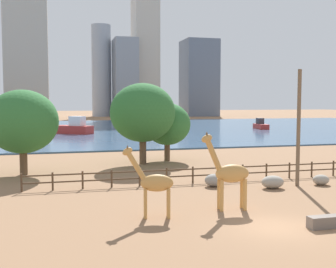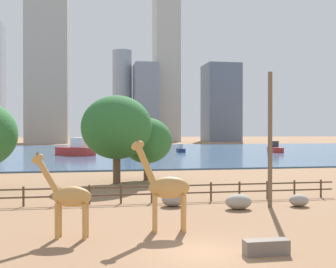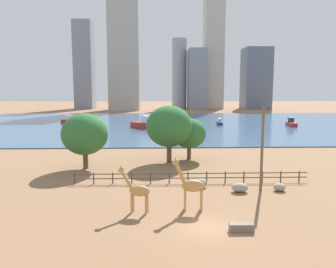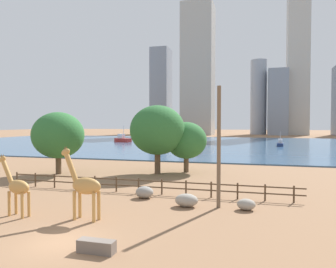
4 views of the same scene
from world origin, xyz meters
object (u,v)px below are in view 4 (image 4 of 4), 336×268
at_px(utility_pole, 219,147).
at_px(boulder_by_pole, 187,200).
at_px(boulder_near_fence, 145,192).
at_px(feeding_trough, 96,246).
at_px(tree_left_large, 58,135).
at_px(boulder_small, 246,204).
at_px(giraffe_tall, 17,187).
at_px(tree_center_broad, 157,130).
at_px(boat_ferry, 188,142).
at_px(tree_right_tall, 186,141).
at_px(boat_tug, 280,144).
at_px(giraffe_companion, 84,185).
at_px(boat_barge, 123,139).

bearing_deg(utility_pole, boulder_by_pole, -170.59).
distance_m(boulder_near_fence, feeding_trough, 11.19).
bearing_deg(tree_left_large, boulder_near_fence, -32.41).
bearing_deg(tree_left_large, utility_pole, -27.02).
bearing_deg(utility_pole, boulder_small, -4.08).
relative_size(utility_pole, boulder_small, 6.86).
height_order(giraffe_tall, tree_center_broad, tree_center_broad).
distance_m(boulder_by_pole, boat_ferry, 56.38).
relative_size(feeding_trough, tree_right_tall, 0.29).
bearing_deg(boulder_small, giraffe_tall, -158.78).
bearing_deg(boulder_by_pole, boulder_small, 3.22).
bearing_deg(boat_tug, boat_ferry, -64.70).
bearing_deg(boulder_small, giraffe_companion, -152.35).
bearing_deg(tree_right_tall, boulder_near_fence, -90.70).
distance_m(giraffe_companion, boulder_small, 11.05).
distance_m(giraffe_companion, boat_ferry, 60.28).
xyz_separation_m(tree_center_broad, tree_right_tall, (3.07, 1.99, -1.29)).
height_order(giraffe_companion, feeding_trough, giraffe_companion).
height_order(tree_left_large, tree_right_tall, tree_left_large).
xyz_separation_m(utility_pole, boat_tug, (7.59, 63.13, -3.52)).
relative_size(boulder_near_fence, boulder_by_pole, 0.87).
distance_m(utility_pole, boat_ferry, 56.61).
height_order(utility_pole, feeding_trough, utility_pole).
distance_m(tree_left_large, tree_right_tall, 15.32).
height_order(boulder_near_fence, boulder_small, boulder_near_fence).
height_order(giraffe_tall, tree_left_large, tree_left_large).
relative_size(giraffe_companion, boat_barge, 0.78).
xyz_separation_m(utility_pole, boat_barge, (-37.85, 69.01, -3.30)).
bearing_deg(tree_left_large, tree_center_broad, 17.57).
bearing_deg(feeding_trough, boulder_near_fence, 98.41).
distance_m(boulder_by_pole, boat_barge, 77.98).
bearing_deg(giraffe_tall, boat_tug, -94.05).
xyz_separation_m(feeding_trough, boat_barge, (-33.38, 78.72, 0.74)).
relative_size(giraffe_companion, boat_ferry, 0.61).
bearing_deg(giraffe_tall, boulder_near_fence, -119.44).
distance_m(boulder_near_fence, tree_left_large, 17.19).
distance_m(giraffe_companion, boulder_near_fence, 6.96).
bearing_deg(boat_ferry, feeding_trough, 137.99).
height_order(giraffe_companion, utility_pole, utility_pole).
bearing_deg(giraffe_tall, tree_right_tall, -94.49).
relative_size(giraffe_tall, utility_pole, 0.46).
bearing_deg(giraffe_companion, boat_ferry, -79.17).
distance_m(feeding_trough, boat_tug, 73.84).
bearing_deg(tree_center_broad, giraffe_companion, -86.18).
distance_m(giraffe_companion, utility_pole, 9.57).
bearing_deg(giraffe_companion, boulder_near_fence, -99.13).
distance_m(feeding_trough, tree_left_large, 25.81).
xyz_separation_m(giraffe_companion, tree_right_tall, (1.79, 21.04, 1.74)).
relative_size(boulder_near_fence, boulder_small, 1.15).
bearing_deg(utility_pole, boulder_near_fence, 167.50).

